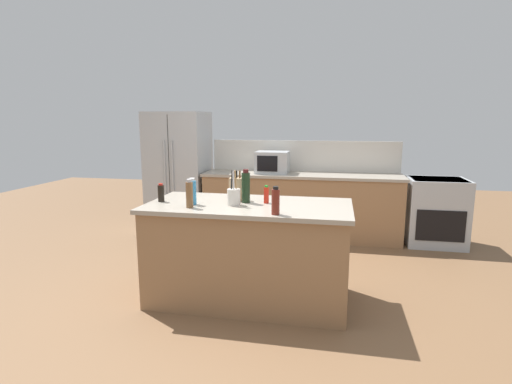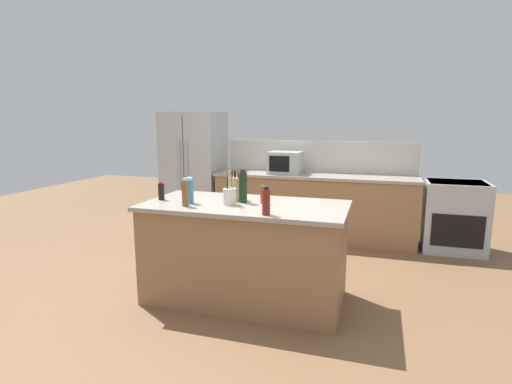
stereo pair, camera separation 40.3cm
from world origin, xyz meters
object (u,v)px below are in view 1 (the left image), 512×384
object	(u,v)px
knife_block	(237,189)
pepper_grinder	(189,194)
hot_sauce_bottle	(266,195)
soy_sauce_bottle	(161,193)
wine_bottle	(246,187)
range_oven	(436,211)
vinegar_bottle	(276,201)
utensil_crock	(234,196)
microwave	(272,162)
refrigerator	(179,172)
dish_soap_bottle	(192,192)

from	to	relation	value
knife_block	pepper_grinder	bearing A→B (deg)	-130.12
hot_sauce_bottle	soy_sauce_bottle	bearing A→B (deg)	-172.73
wine_bottle	range_oven	bearing A→B (deg)	44.37
vinegar_bottle	utensil_crock	bearing A→B (deg)	146.41
utensil_crock	knife_block	bearing A→B (deg)	97.63
wine_bottle	soy_sauce_bottle	world-z (taller)	wine_bottle
microwave	soy_sauce_bottle	bearing A→B (deg)	-107.44
microwave	wine_bottle	world-z (taller)	same
range_oven	knife_block	distance (m)	3.14
knife_block	hot_sauce_bottle	xyz separation A→B (m)	(0.31, -0.08, -0.03)
knife_block	soy_sauce_bottle	world-z (taller)	knife_block
knife_block	hot_sauce_bottle	bearing A→B (deg)	-15.51
range_oven	utensil_crock	xyz separation A→B (m)	(-2.27, -2.28, 0.56)
refrigerator	dish_soap_bottle	distance (m)	2.62
knife_block	dish_soap_bottle	bearing A→B (deg)	-143.53
soy_sauce_bottle	wine_bottle	bearing A→B (deg)	8.40
hot_sauce_bottle	dish_soap_bottle	bearing A→B (deg)	-164.08
knife_block	vinegar_bottle	distance (m)	0.69
microwave	wine_bottle	xyz separation A→B (m)	(0.09, -2.14, -0.01)
knife_block	vinegar_bottle	xyz separation A→B (m)	(0.46, -0.51, -0.00)
pepper_grinder	dish_soap_bottle	world-z (taller)	pepper_grinder
refrigerator	microwave	size ratio (longest dim) A/B	3.88
wine_bottle	dish_soap_bottle	bearing A→B (deg)	-158.90
soy_sauce_bottle	knife_block	bearing A→B (deg)	16.73
refrigerator	soy_sauce_bottle	distance (m)	2.44
range_oven	dish_soap_bottle	distance (m)	3.57
utensil_crock	vinegar_bottle	distance (m)	0.52
wine_bottle	vinegar_bottle	size ratio (longest dim) A/B	1.34
pepper_grinder	dish_soap_bottle	distance (m)	0.14
range_oven	vinegar_bottle	distance (m)	3.21
refrigerator	vinegar_bottle	bearing A→B (deg)	-53.72
pepper_grinder	soy_sauce_bottle	world-z (taller)	pepper_grinder
hot_sauce_bottle	soy_sauce_bottle	size ratio (longest dim) A/B	0.96
refrigerator	knife_block	distance (m)	2.56
hot_sauce_bottle	wine_bottle	bearing A→B (deg)	-177.42
knife_block	vinegar_bottle	world-z (taller)	knife_block
refrigerator	hot_sauce_bottle	distance (m)	2.81
hot_sauce_bottle	vinegar_bottle	bearing A→B (deg)	-70.46
utensil_crock	refrigerator	bearing A→B (deg)	122.60
microwave	utensil_crock	distance (m)	2.28
hot_sauce_bottle	pepper_grinder	distance (m)	0.71
microwave	wine_bottle	size ratio (longest dim) A/B	1.49
microwave	hot_sauce_bottle	size ratio (longest dim) A/B	2.79
knife_block	pepper_grinder	world-z (taller)	knife_block
dish_soap_bottle	vinegar_bottle	world-z (taller)	dish_soap_bottle
soy_sauce_bottle	dish_soap_bottle	world-z (taller)	dish_soap_bottle
knife_block	utensil_crock	distance (m)	0.23
range_oven	vinegar_bottle	world-z (taller)	vinegar_bottle
pepper_grinder	soy_sauce_bottle	bearing A→B (deg)	151.65
utensil_crock	pepper_grinder	size ratio (longest dim) A/B	1.25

